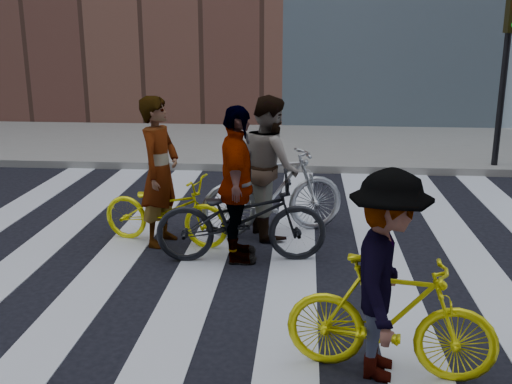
# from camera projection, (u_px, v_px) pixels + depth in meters

# --- Properties ---
(ground) EXTENTS (100.00, 100.00, 0.00)m
(ground) POSITION_uv_depth(u_px,v_px,m) (246.00, 272.00, 7.04)
(ground) COLOR black
(ground) RESTS_ON ground
(sidewalk_far) EXTENTS (100.00, 5.00, 0.15)m
(sidewalk_far) POSITION_uv_depth(u_px,v_px,m) (277.00, 145.00, 14.22)
(sidewalk_far) COLOR gray
(sidewalk_far) RESTS_ON ground
(zebra_crosswalk) EXTENTS (8.25, 10.00, 0.01)m
(zebra_crosswalk) POSITION_uv_depth(u_px,v_px,m) (246.00, 271.00, 7.04)
(zebra_crosswalk) COLOR silver
(zebra_crosswalk) RESTS_ON ground
(traffic_signal) EXTENTS (0.22, 0.42, 3.33)m
(traffic_signal) POSITION_uv_depth(u_px,v_px,m) (507.00, 55.00, 11.19)
(traffic_signal) COLOR black
(traffic_signal) RESTS_ON ground
(bike_yellow_left) EXTENTS (1.86, 1.00, 0.93)m
(bike_yellow_left) POSITION_uv_depth(u_px,v_px,m) (165.00, 210.00, 7.87)
(bike_yellow_left) COLOR #FEFC0E
(bike_yellow_left) RESTS_ON ground
(bike_silver_mid) EXTENTS (2.09, 1.25, 1.21)m
(bike_silver_mid) POSITION_uv_depth(u_px,v_px,m) (273.00, 192.00, 8.19)
(bike_silver_mid) COLOR #A4A8AE
(bike_silver_mid) RESTS_ON ground
(bike_yellow_right) EXTENTS (1.76, 0.77, 1.02)m
(bike_yellow_right) POSITION_uv_depth(u_px,v_px,m) (390.00, 317.00, 4.86)
(bike_yellow_right) COLOR yellow
(bike_yellow_right) RESTS_ON ground
(bike_dark_rear) EXTENTS (2.14, 0.96, 1.09)m
(bike_dark_rear) POSITION_uv_depth(u_px,v_px,m) (241.00, 218.00, 7.26)
(bike_dark_rear) COLOR black
(bike_dark_rear) RESTS_ON ground
(rider_left) EXTENTS (0.62, 0.80, 1.95)m
(rider_left) POSITION_uv_depth(u_px,v_px,m) (160.00, 172.00, 7.74)
(rider_left) COLOR slate
(rider_left) RESTS_ON ground
(rider_mid) EXTENTS (1.01, 1.13, 1.92)m
(rider_mid) POSITION_uv_depth(u_px,v_px,m) (270.00, 166.00, 8.10)
(rider_mid) COLOR slate
(rider_mid) RESTS_ON ground
(rider_right) EXTENTS (0.83, 1.22, 1.74)m
(rider_right) POSITION_uv_depth(u_px,v_px,m) (387.00, 276.00, 4.77)
(rider_right) COLOR slate
(rider_right) RESTS_ON ground
(rider_rear) EXTENTS (0.59, 1.17, 1.91)m
(rider_rear) POSITION_uv_depth(u_px,v_px,m) (237.00, 185.00, 7.15)
(rider_rear) COLOR slate
(rider_rear) RESTS_ON ground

